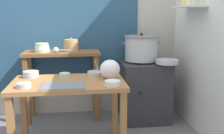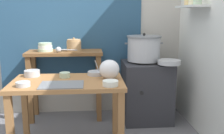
% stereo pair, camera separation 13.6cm
% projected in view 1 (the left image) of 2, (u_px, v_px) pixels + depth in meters
% --- Properties ---
extents(wall_back, '(4.40, 0.12, 2.60)m').
position_uv_depth(wall_back, '(85.00, 19.00, 3.56)').
color(wall_back, '#B2ADA3').
rests_on(wall_back, ground).
extents(wall_right, '(0.30, 3.20, 2.60)m').
position_uv_depth(wall_right, '(209.00, 20.00, 2.87)').
color(wall_right, silver).
rests_on(wall_right, ground).
extents(prep_table, '(1.10, 0.66, 0.72)m').
position_uv_depth(prep_table, '(69.00, 92.00, 2.61)').
color(prep_table, '#9E6B3D').
rests_on(prep_table, ground).
extents(back_shelf_table, '(0.96, 0.40, 0.90)m').
position_uv_depth(back_shelf_table, '(62.00, 68.00, 3.39)').
color(back_shelf_table, brown).
rests_on(back_shelf_table, ground).
extents(stove_block, '(0.60, 0.61, 0.78)m').
position_uv_depth(stove_block, '(144.00, 90.00, 3.46)').
color(stove_block, '#2D2D33').
rests_on(stove_block, ground).
extents(steamer_pot, '(0.48, 0.44, 0.35)m').
position_uv_depth(steamer_pot, '(141.00, 48.00, 3.36)').
color(steamer_pot, '#B7BABF').
rests_on(steamer_pot, stove_block).
extents(clay_pot, '(0.18, 0.18, 0.17)m').
position_uv_depth(clay_pot, '(71.00, 45.00, 3.35)').
color(clay_pot, tan).
rests_on(clay_pot, back_shelf_table).
extents(bowl_stack_enamel, '(0.19, 0.19, 0.11)m').
position_uv_depth(bowl_stack_enamel, '(42.00, 48.00, 3.30)').
color(bowl_stack_enamel, '#B7D1AD').
rests_on(bowl_stack_enamel, back_shelf_table).
extents(ladle, '(0.27, 0.11, 0.07)m').
position_uv_depth(ladle, '(57.00, 50.00, 3.22)').
color(ladle, '#B7BABF').
rests_on(ladle, back_shelf_table).
extents(serving_tray, '(0.40, 0.28, 0.01)m').
position_uv_depth(serving_tray, '(63.00, 85.00, 2.41)').
color(serving_tray, slate).
rests_on(serving_tray, prep_table).
extents(plastic_bag, '(0.20, 0.18, 0.20)m').
position_uv_depth(plastic_bag, '(110.00, 69.00, 2.66)').
color(plastic_bag, white).
rests_on(plastic_bag, prep_table).
extents(wide_pan, '(0.27, 0.27, 0.05)m').
position_uv_depth(wide_pan, '(167.00, 62.00, 3.16)').
color(wide_pan, '#B7BABF').
rests_on(wide_pan, stove_block).
extents(prep_bowl_0, '(0.11, 0.11, 0.05)m').
position_uv_depth(prep_bowl_0, '(65.00, 75.00, 2.71)').
color(prep_bowl_0, '#B7D1AD').
rests_on(prep_bowl_0, prep_table).
extents(prep_bowl_1, '(0.15, 0.15, 0.05)m').
position_uv_depth(prep_bowl_1, '(113.00, 83.00, 2.41)').
color(prep_bowl_1, silver).
rests_on(prep_bowl_1, prep_table).
extents(prep_bowl_2, '(0.13, 0.13, 0.04)m').
position_uv_depth(prep_bowl_2, '(24.00, 85.00, 2.36)').
color(prep_bowl_2, '#B7BABF').
rests_on(prep_bowl_2, prep_table).
extents(prep_bowl_3, '(0.16, 0.16, 0.06)m').
position_uv_depth(prep_bowl_3, '(31.00, 74.00, 2.74)').
color(prep_bowl_3, '#B7BABF').
rests_on(prep_bowl_3, prep_table).
extents(prep_bowl_4, '(0.18, 0.18, 0.17)m').
position_uv_depth(prep_bowl_4, '(96.00, 73.00, 2.83)').
color(prep_bowl_4, '#B7BABF').
rests_on(prep_bowl_4, prep_table).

